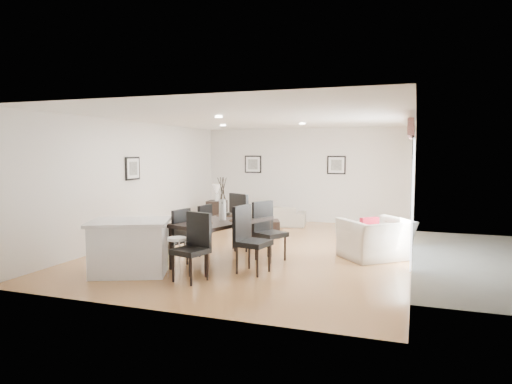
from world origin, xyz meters
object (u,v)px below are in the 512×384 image
(side_table, at_px, (217,212))
(bar_stool, at_px, (177,243))
(dining_chair_enear, at_px, (248,235))
(coffee_table, at_px, (259,229))
(sofa, at_px, (271,215))
(armchair, at_px, (375,239))
(dining_table, at_px, (223,224))
(dining_chair_efar, at_px, (267,227))
(dining_chair_foot, at_px, (243,218))
(dining_chair_head, at_px, (194,243))
(kitchen_island, at_px, (130,247))
(dining_chair_wnear, at_px, (177,234))
(dining_chair_wfar, at_px, (201,227))

(side_table, height_order, bar_stool, side_table)
(dining_chair_enear, bearing_deg, coffee_table, 26.91)
(sofa, height_order, bar_stool, bar_stool)
(dining_chair_enear, height_order, side_table, dining_chair_enear)
(armchair, relative_size, dining_table, 0.56)
(dining_chair_efar, height_order, coffee_table, dining_chair_efar)
(dining_chair_foot, distance_m, side_table, 3.47)
(coffee_table, xyz_separation_m, bar_stool, (-0.05, -3.84, 0.37))
(dining_chair_head, bearing_deg, sofa, 110.27)
(dining_chair_head, distance_m, side_table, 5.60)
(dining_chair_efar, xyz_separation_m, kitchen_island, (-1.84, -1.70, -0.16))
(sofa, height_order, dining_chair_enear, dining_chair_enear)
(dining_chair_wnear, height_order, side_table, dining_chair_wnear)
(dining_table, bearing_deg, dining_chair_wfar, 162.37)
(dining_chair_wnear, relative_size, dining_chair_enear, 0.91)
(dining_chair_wnear, bearing_deg, dining_chair_enear, 101.95)
(dining_table, distance_m, dining_chair_wnear, 0.84)
(coffee_table, xyz_separation_m, side_table, (-1.72, 1.39, 0.14))
(dining_chair_wnear, relative_size, dining_chair_wfar, 1.03)
(armchair, distance_m, side_table, 5.35)
(dining_table, bearing_deg, sofa, 112.88)
(dining_table, distance_m, dining_chair_wfar, 0.83)
(dining_chair_head, bearing_deg, coffee_table, 109.11)
(dining_table, distance_m, dining_chair_head, 1.18)
(dining_chair_foot, bearing_deg, kitchen_island, 92.34)
(dining_chair_wfar, distance_m, dining_chair_efar, 1.35)
(dining_chair_wfar, height_order, side_table, dining_chair_wfar)
(sofa, xyz_separation_m, kitchen_island, (-0.71, -5.54, 0.18))
(kitchen_island, bearing_deg, dining_chair_wnear, 31.17)
(dining_chair_efar, height_order, dining_chair_head, dining_chair_efar)
(dining_chair_enear, relative_size, dining_chair_head, 1.05)
(sofa, relative_size, dining_chair_wnear, 1.84)
(dining_chair_enear, xyz_separation_m, side_table, (-2.61, 4.51, -0.30))
(armchair, height_order, dining_chair_wfar, dining_chair_wfar)
(dining_chair_efar, relative_size, dining_chair_foot, 0.93)
(sofa, distance_m, kitchen_island, 5.59)
(dining_chair_foot, height_order, side_table, dining_chair_foot)
(dining_chair_head, bearing_deg, bar_stool, -164.59)
(side_table, bearing_deg, bar_stool, -72.34)
(sofa, height_order, dining_chair_foot, dining_chair_foot)
(armchair, height_order, dining_chair_enear, dining_chair_enear)
(dining_chair_efar, bearing_deg, kitchen_island, 161.43)
(dining_table, height_order, dining_chair_enear, dining_chair_enear)
(dining_chair_efar, xyz_separation_m, side_table, (-2.62, 3.54, -0.28))
(side_table, relative_size, bar_stool, 1.00)
(dining_chair_wfar, bearing_deg, armchair, 110.20)
(armchair, bearing_deg, dining_chair_wnear, -12.74)
(sofa, bearing_deg, kitchen_island, 73.81)
(dining_chair_enear, bearing_deg, dining_chair_efar, 10.19)
(armchair, relative_size, dining_chair_head, 1.09)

